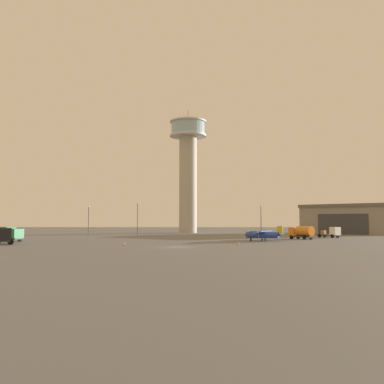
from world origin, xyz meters
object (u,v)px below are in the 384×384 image
traffic_cone_near_left (124,244)px  traffic_cone_near_right (239,243)px  control_tower (188,163)px  light_post_north (261,218)px  truck_box_black (5,235)px  airplane_blue (263,234)px  truck_box_green (7,233)px  light_post_west (89,218)px  light_post_east (138,216)px  truck_fuel_tanker_orange (302,232)px  truck_flatbed_white (331,233)px

traffic_cone_near_left → traffic_cone_near_right: size_ratio=0.88×
control_tower → light_post_north: 39.37m
truck_box_black → airplane_blue: bearing=79.1°
truck_box_green → traffic_cone_near_right: truck_box_green is taller
airplane_blue → light_post_west: 56.51m
light_post_west → light_post_east: (14.05, 1.67, 0.59)m
light_post_west → traffic_cone_near_left: light_post_west is taller
truck_box_green → light_post_north: 65.77m
truck_box_green → control_tower: bearing=82.7°
airplane_blue → truck_fuel_tanker_orange: size_ratio=1.72×
traffic_cone_near_left → traffic_cone_near_right: bearing=1.5°
truck_flatbed_white → light_post_west: 67.14m
truck_box_black → light_post_north: bearing=104.4°
light_post_west → traffic_cone_near_right: 61.42m
control_tower → light_post_west: size_ratio=5.08×
truck_fuel_tanker_orange → light_post_west: bearing=30.4°
airplane_blue → light_post_east: 47.21m
truck_fuel_tanker_orange → light_post_east: size_ratio=0.62×
truck_fuel_tanker_orange → light_post_east: (-41.81, 25.53, 3.99)m
truck_box_black → traffic_cone_near_left: size_ratio=9.96×
traffic_cone_near_left → traffic_cone_near_right: traffic_cone_near_right is taller
airplane_blue → truck_fuel_tanker_orange: 13.91m
truck_flatbed_white → control_tower: bearing=-171.5°
light_post_east → traffic_cone_near_right: bearing=-62.7°
airplane_blue → light_post_east: light_post_east is taller
light_post_west → traffic_cone_near_right: bearing=-50.2°
control_tower → light_post_east: control_tower is taller
truck_box_green → light_post_north: light_post_north is taller
truck_flatbed_white → traffic_cone_near_right: size_ratio=8.84×
truck_box_black → traffic_cone_near_right: 42.21m
light_post_east → light_post_north: (35.63, -4.11, -0.60)m
control_tower → truck_box_black: (-31.19, -69.37, -22.85)m
light_post_east → truck_box_black: bearing=-110.0°
traffic_cone_near_left → light_post_east: bearing=96.1°
truck_box_green → light_post_east: (21.39, 36.72, 4.01)m
truck_box_green → traffic_cone_near_right: (46.51, -12.02, -1.33)m
light_post_north → traffic_cone_near_right: size_ratio=12.04×
traffic_cone_near_right → light_post_north: bearing=76.8°
truck_box_black → traffic_cone_near_right: bearing=62.7°
truck_fuel_tanker_orange → light_post_east: 49.15m
truck_box_green → light_post_east: light_post_east is taller
airplane_blue → traffic_cone_near_left: 29.96m
truck_box_black → light_post_west: light_post_west is taller
light_post_north → traffic_cone_near_left: 54.63m
truck_fuel_tanker_orange → light_post_west: light_post_west is taller
truck_fuel_tanker_orange → traffic_cone_near_right: truck_fuel_tanker_orange is taller
truck_box_black → light_post_west: (2.97, 45.11, 3.45)m
truck_flatbed_white → light_post_west: (-65.15, 15.77, 3.80)m
truck_box_green → light_post_west: (7.34, 35.05, 3.42)m
control_tower → truck_box_green: control_tower is taller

